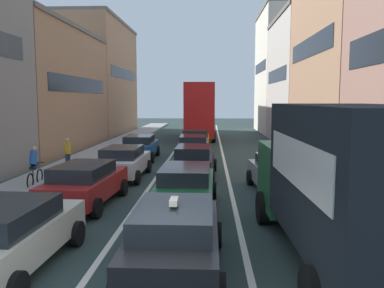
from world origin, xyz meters
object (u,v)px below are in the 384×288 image
Objects in this scene: taxi_centre_lane_front at (175,236)px; coupe_centre_lane_fourth at (193,146)px; sedan_centre_lane_second at (186,186)px; sedan_right_lane_behind_truck at (280,173)px; sedan_left_lane_third at (123,161)px; sedan_left_lane_front at (8,235)px; cyclist_on_sidewalk at (34,167)px; sedan_centre_lane_fifth at (197,139)px; hatchback_centre_lane_third at (194,160)px; sedan_left_lane_fourth at (140,146)px; removalist_box_truck at (341,178)px; wagon_left_lane_second at (85,183)px; pedestrian_mid_sidewalk at (68,151)px; bus_mid_queue_primary at (199,109)px.

coupe_centre_lane_fourth is (-0.31, 15.99, -0.00)m from taxi_centre_lane_front.
taxi_centre_lane_front reaches higher than sedan_centre_lane_second.
sedan_left_lane_third is at bearing 65.19° from sedan_right_lane_behind_truck.
sedan_left_lane_front is at bearing 145.32° from sedan_centre_lane_second.
cyclist_on_sidewalk is at bearing 139.76° from coupe_centre_lane_fourth.
coupe_centre_lane_fourth is at bearing 178.26° from sedan_centre_lane_fifth.
sedan_left_lane_front is (-3.59, -0.06, -0.00)m from taxi_centre_lane_front.
hatchback_centre_lane_third is 6.40m from sedan_left_lane_fourth.
sedan_centre_lane_second is 0.99× the size of coupe_centre_lane_fourth.
sedan_centre_lane_second is (3.52, 4.92, 0.00)m from sedan_left_lane_front.
taxi_centre_lane_front reaches higher than hatchback_centre_lane_third.
sedan_centre_lane_fifth is at bearing -15.31° from sedan_left_lane_third.
sedan_left_lane_front is at bearing 179.32° from sedan_left_lane_third.
taxi_centre_lane_front is 4.87m from sedan_centre_lane_second.
sedan_left_lane_fourth is (0.00, 15.92, 0.00)m from sedan_left_lane_front.
sedan_centre_lane_second is at bearing 38.80° from removalist_box_truck.
wagon_left_lane_second is (-3.60, 5.21, -0.00)m from taxi_centre_lane_front.
hatchback_centre_lane_third is at bearing -179.67° from sedan_centre_lane_fifth.
hatchback_centre_lane_third is (-3.61, 9.99, -1.18)m from removalist_box_truck.
sedan_left_lane_front is 15.92m from sedan_left_lane_fourth.
taxi_centre_lane_front is 0.99× the size of sedan_left_lane_front.
cyclist_on_sidewalk reaches higher than sedan_left_lane_fourth.
sedan_right_lane_behind_truck is (6.79, -2.65, 0.00)m from sedan_left_lane_third.
pedestrian_mid_sidewalk reaches higher than sedan_left_lane_third.
cyclist_on_sidewalk is (-3.08, 8.06, 0.05)m from sedan_left_lane_front.
sedan_centre_lane_fifth is at bearing -7.10° from sedan_left_lane_front.
sedan_centre_lane_fifth is 2.50× the size of cyclist_on_sidewalk.
removalist_box_truck is 0.74× the size of bus_mid_queue_primary.
pedestrian_mid_sidewalk is (-6.53, -16.38, -1.88)m from bus_mid_queue_primary.
coupe_centre_lane_fourth and sedan_left_lane_fourth have the same top height.
sedan_right_lane_behind_truck is 10.16m from cyclist_on_sidewalk.
sedan_centre_lane_second is (-0.07, 4.87, -0.00)m from taxi_centre_lane_front.
taxi_centre_lane_front is at bearing -141.50° from wagon_left_lane_second.
coupe_centre_lane_fourth is at bearing 1.16° from taxi_centre_lane_front.
sedan_right_lane_behind_truck is at bearing -97.21° from cyclist_on_sidewalk.
sedan_centre_lane_second is at bearing -146.88° from sedan_left_lane_third.
taxi_centre_lane_front is 0.41× the size of bus_mid_queue_primary.
sedan_centre_lane_fifth is (0.06, 4.59, 0.00)m from coupe_centre_lane_fourth.
sedan_centre_lane_fifth is 8.34m from bus_mid_queue_primary.
taxi_centre_lane_front is at bearing -168.00° from sedan_left_lane_fourth.
taxi_centre_lane_front is 16.27m from sedan_left_lane_fourth.
sedan_centre_lane_fifth is 13.74m from sedan_right_lane_behind_truck.
hatchback_centre_lane_third is 2.64× the size of pedestrian_mid_sidewalk.
sedan_left_lane_third and sedan_left_lane_fourth have the same top height.
sedan_left_lane_third is (-3.29, -0.54, 0.00)m from hatchback_centre_lane_third.
sedan_left_lane_third is at bearing 0.54° from sedan_left_lane_front.
sedan_left_lane_fourth and sedan_right_lane_behind_truck have the same top height.
sedan_centre_lane_fifth is at bearing 0.74° from taxi_centre_lane_front.
taxi_centre_lane_front reaches higher than sedan_right_lane_behind_truck.
hatchback_centre_lane_third is at bearing -30.05° from wagon_left_lane_second.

